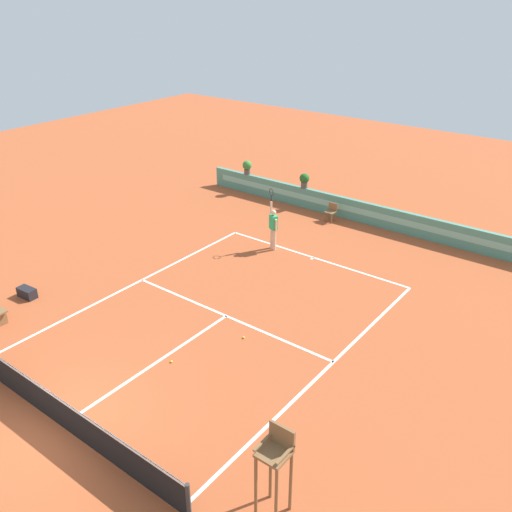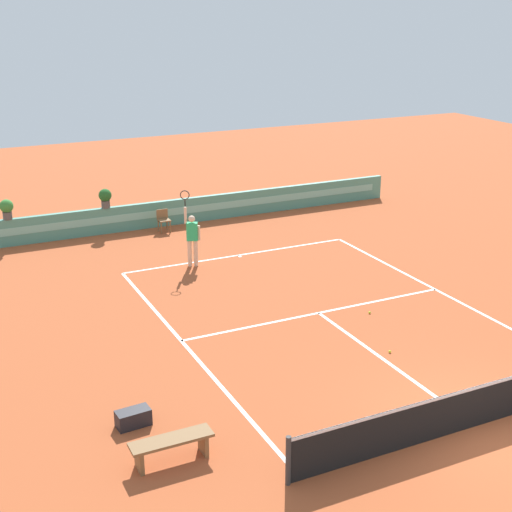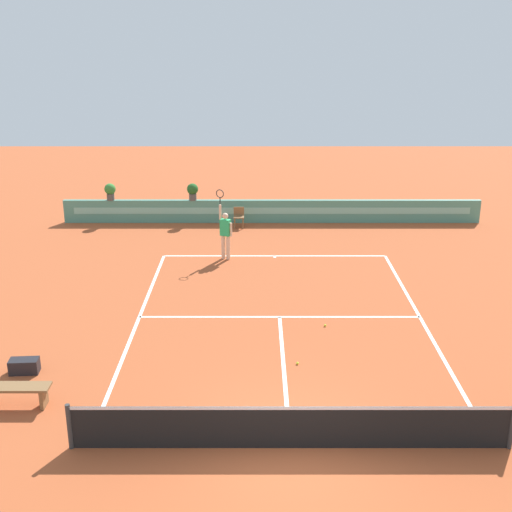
{
  "view_description": "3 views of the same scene",
  "coord_description": "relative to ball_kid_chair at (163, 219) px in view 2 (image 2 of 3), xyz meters",
  "views": [
    {
      "loc": [
        10.23,
        -5.36,
        9.94
      ],
      "look_at": [
        -0.72,
        8.98,
        1.0
      ],
      "focal_mm": 38.65,
      "sensor_mm": 36.0,
      "label": 1
    },
    {
      "loc": [
        -9.71,
        -9.65,
        8.24
      ],
      "look_at": [
        -0.72,
        8.98,
        1.0
      ],
      "focal_mm": 50.69,
      "sensor_mm": 36.0,
      "label": 2
    },
    {
      "loc": [
        -0.69,
        -11.37,
        8.01
      ],
      "look_at": [
        -0.72,
        8.98,
        1.0
      ],
      "focal_mm": 46.53,
      "sensor_mm": 36.0,
      "label": 3
    }
  ],
  "objects": [
    {
      "name": "net",
      "position": [
        1.42,
        -15.66,
        0.03
      ],
      "size": [
        8.92,
        0.1,
        1.0
      ],
      "color": "#333333",
      "rests_on": "ground"
    },
    {
      "name": "gear_bag",
      "position": [
        -4.95,
        -12.57,
        -0.3
      ],
      "size": [
        0.72,
        0.41,
        0.36
      ],
      "primitive_type": "cube",
      "rotation": [
        0.0,
        0.0,
        0.07
      ],
      "color": "black",
      "rests_on": "ground"
    },
    {
      "name": "tennis_player",
      "position": [
        -0.38,
        -4.09,
        0.57
      ],
      "size": [
        0.57,
        0.35,
        2.58
      ],
      "color": "beige",
      "rests_on": "ground"
    },
    {
      "name": "potted_plant_far_left",
      "position": [
        -5.53,
        0.73,
        0.93
      ],
      "size": [
        0.48,
        0.48,
        0.72
      ],
      "color": "#514C47",
      "rests_on": "back_wall_barrier"
    },
    {
      "name": "court_lines",
      "position": [
        1.42,
        -8.94,
        -0.47
      ],
      "size": [
        8.32,
        11.94,
        0.01
      ],
      "color": "white",
      "rests_on": "ground"
    },
    {
      "name": "tennis_ball_mid_court",
      "position": [
        2.69,
        -9.92,
        -0.44
      ],
      "size": [
        0.07,
        0.07,
        0.07
      ],
      "primitive_type": "sphere",
      "color": "#CCE033",
      "rests_on": "ground"
    },
    {
      "name": "bench_courtside",
      "position": [
        -4.65,
        -14.09,
        -0.1
      ],
      "size": [
        1.6,
        0.44,
        0.51
      ],
      "color": "brown",
      "rests_on": "ground"
    },
    {
      "name": "tennis_ball_near_baseline",
      "position": [
        1.77,
        -12.16,
        -0.44
      ],
      "size": [
        0.07,
        0.07,
        0.07
      ],
      "primitive_type": "sphere",
      "color": "#CCE033",
      "rests_on": "ground"
    },
    {
      "name": "back_wall_barrier",
      "position": [
        1.42,
        0.73,
        0.02
      ],
      "size": [
        18.0,
        0.21,
        1.0
      ],
      "color": "#4C8E7A",
      "rests_on": "ground"
    },
    {
      "name": "ball_kid_chair",
      "position": [
        0.0,
        0.0,
        0.0
      ],
      "size": [
        0.44,
        0.44,
        0.85
      ],
      "color": "brown",
      "rests_on": "ground"
    },
    {
      "name": "potted_plant_left",
      "position": [
        -1.99,
        0.73,
        0.93
      ],
      "size": [
        0.48,
        0.48,
        0.72
      ],
      "color": "#514C47",
      "rests_on": "back_wall_barrier"
    },
    {
      "name": "ground_plane",
      "position": [
        1.42,
        -9.66,
        -0.48
      ],
      "size": [
        60.0,
        60.0,
        0.0
      ],
      "primitive_type": "plane",
      "color": "#A84C28"
    }
  ]
}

